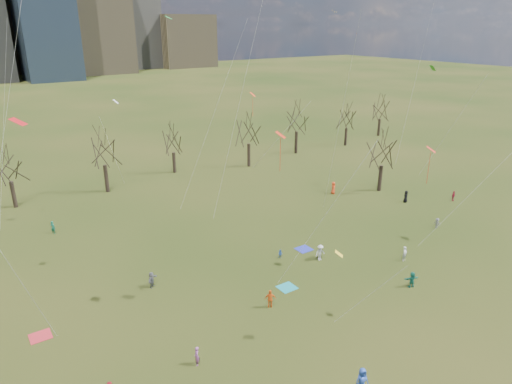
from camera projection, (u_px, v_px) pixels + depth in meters
ground at (335, 308)px, 39.15m from camera, size 500.00×500.00×0.00m
bare_tree_row at (157, 148)px, 65.80m from camera, size 113.04×29.80×9.50m
blanket_teal at (287, 287)px, 42.20m from camera, size 1.60×1.50×0.03m
blanket_navy at (304, 249)px, 49.40m from camera, size 1.60×1.50×0.03m
blanket_crimson at (40, 336)px, 35.60m from camera, size 1.60×1.50×0.03m
person_0 at (362, 380)px, 29.95m from camera, size 1.03×0.80×1.85m
person_1 at (405, 254)px, 46.78m from camera, size 0.65×0.51×1.58m
person_3 at (437, 223)px, 54.37m from camera, size 0.57×0.86×1.25m
person_4 at (270, 299)px, 38.98m from camera, size 1.07×0.86×1.70m
person_5 at (412, 280)px, 42.06m from camera, size 1.52×0.92×1.56m
person_6 at (406, 196)px, 62.19m from camera, size 0.97×0.89×1.67m
person_7 at (197, 356)px, 32.42m from camera, size 0.51×0.63×1.48m
person_8 at (280, 254)px, 47.38m from camera, size 0.57×0.59×0.96m
person_9 at (320, 252)px, 46.89m from camera, size 1.13×0.68×1.71m
person_10 at (453, 196)px, 62.74m from camera, size 0.87×0.48×1.41m
person_11 at (152, 280)px, 42.06m from camera, size 1.38×1.27×1.54m
person_12 at (333, 188)px, 65.26m from camera, size 0.87×1.03×1.80m
person_13 at (53, 227)px, 52.88m from camera, size 0.64×0.68×1.55m
kites_airborne at (278, 114)px, 50.03m from camera, size 61.09×45.38×33.59m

